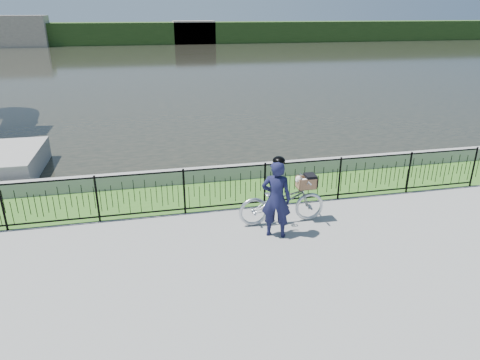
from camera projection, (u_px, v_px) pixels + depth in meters
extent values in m
plane|color=gray|center=(239.00, 241.00, 9.18)|extent=(120.00, 120.00, 0.00)
cube|color=#376820|center=(219.00, 194.00, 11.54)|extent=(60.00, 2.00, 0.01)
plane|color=black|center=(162.00, 64.00, 39.12)|extent=(120.00, 120.00, 0.00)
cube|color=gray|center=(213.00, 174.00, 12.37)|extent=(60.00, 0.30, 0.40)
cube|color=#2A481B|center=(152.00, 33.00, 63.07)|extent=(120.00, 6.00, 3.00)
cube|color=#A19381|center=(16.00, 31.00, 57.46)|extent=(8.00, 4.00, 4.00)
cube|color=#A19381|center=(194.00, 32.00, 62.87)|extent=(6.00, 3.00, 3.20)
imported|color=#B7BDC4|center=(282.00, 201.00, 9.80)|extent=(2.03, 0.71, 1.06)
cube|color=black|center=(306.00, 188.00, 9.80)|extent=(0.38, 0.18, 0.02)
cube|color=#8E6141|center=(306.00, 187.00, 9.80)|extent=(0.42, 0.30, 0.01)
cube|color=#8E6141|center=(304.00, 180.00, 9.89)|extent=(0.42, 0.01, 0.26)
cube|color=#8E6141|center=(308.00, 185.00, 9.62)|extent=(0.42, 0.02, 0.26)
cube|color=#8E6141|center=(315.00, 182.00, 9.80)|extent=(0.02, 0.30, 0.26)
cube|color=#8E6141|center=(298.00, 183.00, 9.71)|extent=(0.02, 0.30, 0.26)
cube|color=black|center=(310.00, 176.00, 9.72)|extent=(0.23, 0.32, 0.06)
cube|color=black|center=(315.00, 181.00, 9.79)|extent=(0.02, 0.32, 0.21)
ellipsoid|color=silver|center=(305.00, 183.00, 9.75)|extent=(0.31, 0.22, 0.20)
sphere|color=silver|center=(299.00, 179.00, 9.66)|extent=(0.15, 0.15, 0.15)
sphere|color=silver|center=(297.00, 181.00, 9.64)|extent=(0.07, 0.07, 0.07)
sphere|color=black|center=(296.00, 181.00, 9.63)|extent=(0.02, 0.02, 0.02)
cone|color=#A26F43|center=(298.00, 176.00, 9.69)|extent=(0.06, 0.08, 0.08)
cone|color=#A26F43|center=(300.00, 177.00, 9.60)|extent=(0.06, 0.08, 0.08)
imported|color=#131535|center=(276.00, 199.00, 9.10)|extent=(0.75, 0.63, 1.74)
ellipsoid|color=black|center=(277.00, 161.00, 8.79)|extent=(0.26, 0.29, 0.18)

